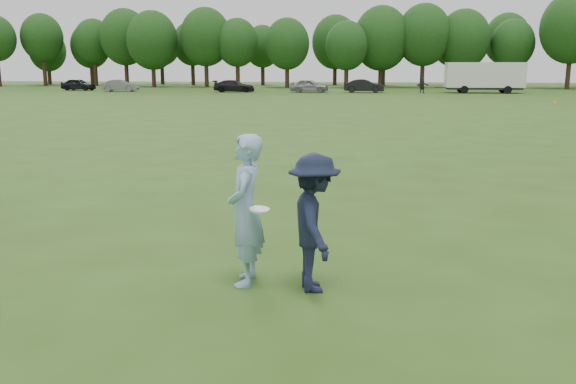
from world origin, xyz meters
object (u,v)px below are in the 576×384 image
player_far_d (422,86)px  car_e (309,86)px  car_b (120,86)px  car_f (364,86)px  car_a (78,84)px  thrower (246,210)px  car_d (234,86)px  field_cone (555,101)px  cargo_trailer (484,76)px  defender (314,223)px

player_far_d → car_e: 11.99m
car_b → car_f: bearing=-94.7°
car_a → car_e: car_e is taller
thrower → car_d: 59.91m
car_a → player_far_d: bearing=-87.2°
player_far_d → car_b: player_far_d is taller
player_far_d → car_e: size_ratio=0.37×
player_far_d → car_a: (-39.30, 2.69, -0.09)m
car_e → field_cone: size_ratio=13.85×
thrower → car_e: (-3.85, 58.72, -0.32)m
car_d → field_cone: (28.99, -16.20, -0.50)m
thrower → car_e: size_ratio=0.50×
cargo_trailer → car_d: bearing=-178.3°
car_a → car_e: 27.42m
thrower → car_b: bearing=-160.0°
car_d → field_cone: car_d is taller
thrower → car_f: size_ratio=0.48×
defender → car_d: bearing=-1.3°
car_b → cargo_trailer: bearing=-94.2°
cargo_trailer → car_a: bearing=177.9°
cargo_trailer → thrower: bearing=-103.8°
car_e → car_f: 5.90m
car_e → field_cone: (20.71, -16.26, -0.56)m
car_d → car_f: car_f is taller
defender → car_e: size_ratio=0.44×
car_f → cargo_trailer: cargo_trailer is taller
thrower → field_cone: (16.86, 42.46, -0.88)m
car_a → cargo_trailer: bearing=-85.3°
thrower → car_f: thrower is taller
defender → cargo_trailer: 61.17m
player_far_d → car_d: bearing=161.7°
car_a → cargo_trailer: size_ratio=0.44×
car_a → car_e: bearing=-88.3°
car_a → field_cone: (48.02, -18.66, -0.53)m
thrower → car_a: bearing=-156.2°
defender → car_b: 64.20m
player_far_d → cargo_trailer: bearing=-8.5°
thrower → car_f: bearing=174.8°
car_e → cargo_trailer: bearing=-84.2°
car_f → field_cone: size_ratio=14.31×
defender → car_d: defender is taller
car_f → car_a: bearing=90.2°
car_e → car_f: car_e is taller
car_a → thrower: bearing=-146.3°
player_far_d → car_d: 20.26m
car_a → car_b: bearing=-106.1°
car_f → car_d: bearing=95.0°
thrower → car_f: (2.05, 58.93, -0.32)m
car_a → car_f: 33.28m
thrower → car_a: thrower is taller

